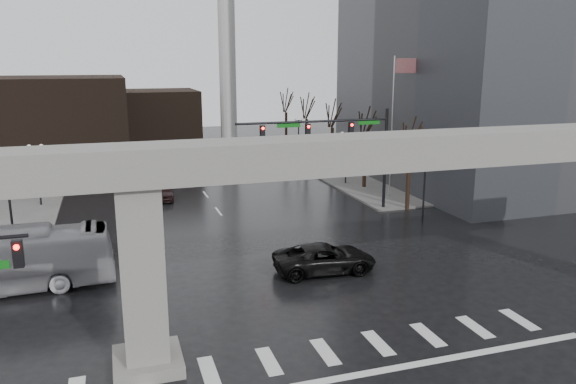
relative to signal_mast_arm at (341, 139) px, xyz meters
name	(u,v)px	position (x,y,z in m)	size (l,w,h in m)	color
ground	(317,341)	(-8.99, -18.80, -5.83)	(160.00, 160.00, 0.00)	black
sidewalk_ne	(417,163)	(17.01, 17.20, -5.75)	(28.00, 36.00, 0.15)	slate
elevated_guideway	(348,181)	(-7.73, -18.80, 1.05)	(48.00, 2.60, 8.70)	gray
building_far_left	(45,127)	(-22.99, 23.20, -0.83)	(16.00, 14.00, 10.00)	black
building_far_mid	(157,122)	(-10.99, 33.20, -1.83)	(10.00, 10.00, 8.00)	black
smokestack	(227,45)	(-2.99, 27.20, 7.52)	(3.60, 3.60, 30.00)	#B8B8B4
signal_mast_arm	(341,139)	(0.00, 0.00, 0.00)	(12.12, 0.43, 8.00)	black
flagpole_assembly	(396,110)	(6.30, 3.20, 1.70)	(2.06, 0.12, 12.00)	silver
lamp_right_0	(425,177)	(4.51, -4.80, -2.36)	(1.22, 0.32, 5.11)	black
lamp_right_1	(346,149)	(4.51, 9.20, -2.36)	(1.22, 0.32, 5.11)	black
lamp_right_2	(299,131)	(4.51, 23.20, -2.36)	(1.22, 0.32, 5.11)	black
lamp_left_0	(10,207)	(-22.49, -4.80, -2.36)	(1.22, 0.32, 5.11)	black
lamp_left_1	(37,164)	(-22.49, 9.20, -2.36)	(1.22, 0.32, 5.11)	black
lamp_left_2	(52,141)	(-22.49, 23.20, -2.36)	(1.22, 0.32, 5.11)	black
tree_right_0	(409,175)	(5.54, -0.78, -3.04)	(1.09, 1.58, 7.50)	black
tree_right_1	(365,158)	(5.54, 7.22, -2.98)	(1.09, 1.61, 7.67)	black
tree_right_2	(332,145)	(5.54, 15.22, -2.91)	(1.10, 1.63, 7.85)	black
tree_right_3	(307,135)	(5.54, 23.22, -2.85)	(1.11, 1.66, 8.02)	black
tree_right_4	(286,127)	(5.54, 31.22, -2.79)	(1.12, 1.69, 8.19)	black
pickup_truck	(325,258)	(-5.75, -11.46, -5.03)	(2.66, 5.77, 1.60)	black
far_car	(163,191)	(-12.77, 8.64, -5.11)	(1.71, 4.24, 1.44)	black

